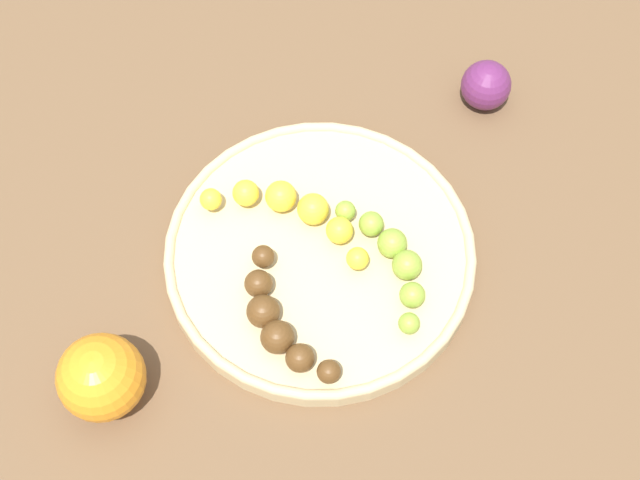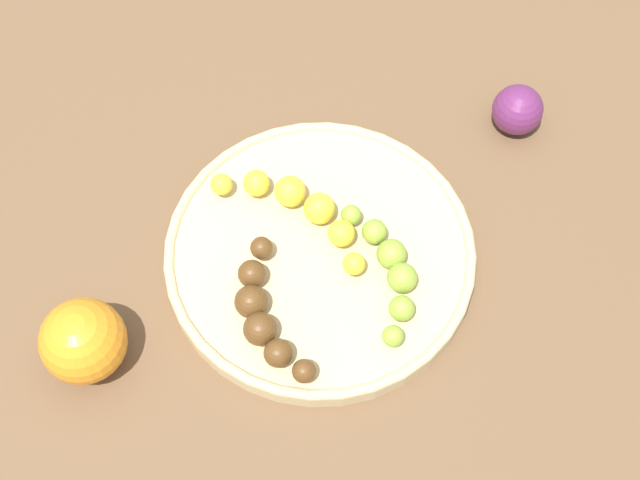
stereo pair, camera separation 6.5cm
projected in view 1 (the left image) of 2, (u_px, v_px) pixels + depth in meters
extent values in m
plane|color=brown|center=(320.00, 259.00, 0.84)|extent=(2.40, 2.40, 0.00)
cylinder|color=#D1B784|center=(320.00, 255.00, 0.83)|extent=(0.29, 0.29, 0.02)
torus|color=#D1B784|center=(320.00, 250.00, 0.82)|extent=(0.29, 0.29, 0.01)
sphere|color=yellow|center=(358.00, 258.00, 0.80)|extent=(0.02, 0.02, 0.02)
sphere|color=yellow|center=(339.00, 230.00, 0.81)|extent=(0.03, 0.03, 0.03)
sphere|color=yellow|center=(313.00, 209.00, 0.83)|extent=(0.03, 0.03, 0.03)
sphere|color=yellow|center=(281.00, 196.00, 0.83)|extent=(0.03, 0.03, 0.03)
sphere|color=yellow|center=(246.00, 193.00, 0.83)|extent=(0.03, 0.03, 0.03)
sphere|color=yellow|center=(211.00, 199.00, 0.83)|extent=(0.02, 0.02, 0.02)
sphere|color=#593819|center=(263.00, 256.00, 0.80)|extent=(0.02, 0.02, 0.02)
sphere|color=#593819|center=(258.00, 284.00, 0.79)|extent=(0.03, 0.03, 0.03)
sphere|color=#593819|center=(263.00, 311.00, 0.78)|extent=(0.03, 0.03, 0.03)
sphere|color=#593819|center=(277.00, 337.00, 0.76)|extent=(0.03, 0.03, 0.03)
sphere|color=#593819|center=(300.00, 358.00, 0.75)|extent=(0.03, 0.03, 0.03)
sphere|color=#593819|center=(329.00, 372.00, 0.75)|extent=(0.02, 0.02, 0.02)
sphere|color=#8CAD38|center=(409.00, 323.00, 0.77)|extent=(0.02, 0.02, 0.02)
sphere|color=#8CAD38|center=(412.00, 295.00, 0.78)|extent=(0.02, 0.02, 0.02)
sphere|color=#8CAD38|center=(406.00, 267.00, 0.80)|extent=(0.03, 0.03, 0.03)
sphere|color=#8CAD38|center=(392.00, 243.00, 0.81)|extent=(0.03, 0.03, 0.03)
sphere|color=#8CAD38|center=(371.00, 224.00, 0.82)|extent=(0.02, 0.02, 0.02)
sphere|color=#8CAD38|center=(345.00, 211.00, 0.83)|extent=(0.02, 0.02, 0.02)
sphere|color=#662659|center=(486.00, 85.00, 0.91)|extent=(0.05, 0.05, 0.05)
sphere|color=orange|center=(101.00, 377.00, 0.74)|extent=(0.08, 0.08, 0.08)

